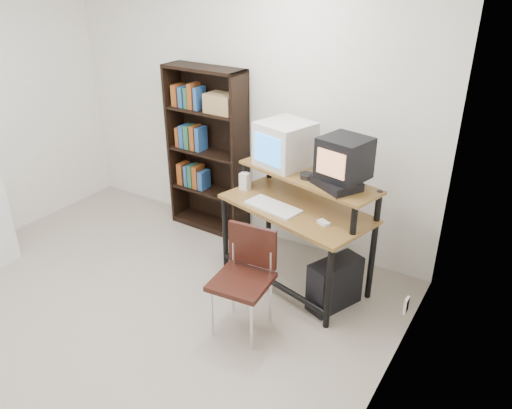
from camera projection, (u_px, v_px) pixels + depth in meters
The scene contains 16 objects.
floor at pixel (101, 332), 3.84m from camera, with size 4.00×4.00×0.01m, color #AFA291.
back_wall at pixel (241, 107), 4.80m from camera, with size 4.00×0.01×2.60m, color white.
right_wall at pixel (365, 263), 2.33m from camera, with size 0.01×4.00×2.60m, color white.
computer_desk at pixel (298, 210), 4.16m from camera, with size 1.39×0.94×0.98m.
crt_monitor at pixel (285, 145), 4.24m from camera, with size 0.50×0.50×0.39m.
vcr at pixel (336, 184), 3.88m from camera, with size 0.36×0.26×0.08m, color black.
crt_tv at pixel (344, 158), 3.81m from camera, with size 0.41×0.40×0.32m.
cd_spindle at pixel (307, 177), 4.04m from camera, with size 0.12×0.12×0.05m, color #26262B.
keyboard at pixel (273, 208), 4.11m from camera, with size 0.47×0.21×0.04m, color silver.
mousepad at pixel (322, 226), 3.85m from camera, with size 0.22×0.18×0.01m, color black.
mouse at pixel (323, 223), 3.86m from camera, with size 0.10×0.06×0.03m, color white.
desk_speaker at pixel (245, 182), 4.42m from camera, with size 0.08×0.07×0.17m, color silver.
pc_tower at pixel (335, 284), 4.05m from camera, with size 0.20×0.45×0.42m, color black.
school_chair at pixel (246, 270), 3.70m from camera, with size 0.45×0.45×0.82m.
bookshelf at pixel (209, 149), 5.02m from camera, with size 0.85×0.31×1.68m.
wall_outlet at pixel (406, 305), 3.65m from camera, with size 0.02×0.08×0.12m, color beige.
Camera 1 is at (2.59, -1.94, 2.57)m, focal length 35.00 mm.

